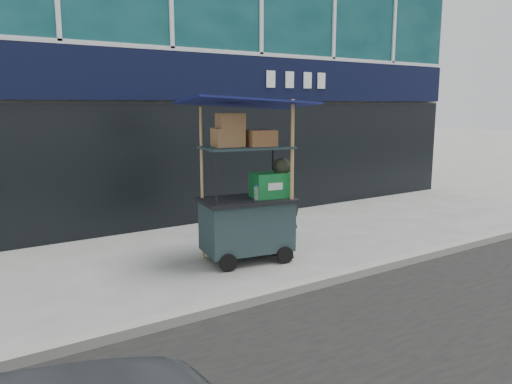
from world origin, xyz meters
TOP-DOWN VIEW (x-y plane):
  - ground at (0.00, 0.00)m, footprint 80.00×80.00m
  - curb at (0.00, -0.20)m, footprint 80.00×0.18m
  - vendor_cart at (0.01, 1.29)m, footprint 2.04×1.60m
  - vendor_man at (0.55, 1.14)m, footprint 0.53×0.66m

SIDE VIEW (x-z plane):
  - ground at x=0.00m, z-range 0.00..0.00m
  - curb at x=0.00m, z-range 0.00..0.12m
  - vendor_man at x=0.55m, z-range 0.00..1.57m
  - vendor_cart at x=0.01m, z-range -0.37..2.13m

